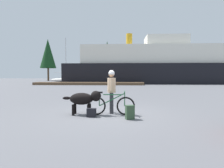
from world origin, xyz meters
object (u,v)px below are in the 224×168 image
at_px(bicycle, 111,105).
at_px(dog, 84,99).
at_px(sailboat_moored, 66,80).
at_px(ferry_boat, 149,66).
at_px(handbag_pannier, 91,113).
at_px(person_cyclist, 112,87).
at_px(backpack, 130,112).

xyz_separation_m(bicycle, dog, (-0.99, 0.02, 0.22)).
bearing_deg(sailboat_moored, ferry_boat, -17.97).
relative_size(handbag_pannier, sailboat_moored, 0.03).
bearing_deg(person_cyclist, bicycle, -92.10).
distance_m(person_cyclist, sailboat_moored, 35.42).
bearing_deg(ferry_boat, sailboat_moored, 162.03).
xyz_separation_m(person_cyclist, handbag_pannier, (-0.67, -0.73, -0.85)).
relative_size(person_cyclist, backpack, 3.55).
bearing_deg(ferry_boat, handbag_pannier, -102.04).
bearing_deg(handbag_pannier, person_cyclist, 47.08).
distance_m(bicycle, backpack, 0.94).
xyz_separation_m(ferry_boat, sailboat_moored, (-17.17, 5.57, -2.69)).
xyz_separation_m(person_cyclist, dog, (-1.00, -0.34, -0.41)).
relative_size(dog, handbag_pannier, 4.57).
bearing_deg(sailboat_moored, bicycle, -70.84).
height_order(backpack, ferry_boat, ferry_boat).
height_order(dog, sailboat_moored, sailboat_moored).
distance_m(dog, handbag_pannier, 0.68).
distance_m(handbag_pannier, ferry_boat, 29.37).
bearing_deg(bicycle, ferry_boat, 79.10).
height_order(person_cyclist, sailboat_moored, sailboat_moored).
relative_size(backpack, handbag_pannier, 1.48).
height_order(person_cyclist, backpack, person_cyclist).
relative_size(person_cyclist, ferry_boat, 0.06).
relative_size(bicycle, sailboat_moored, 0.18).
bearing_deg(dog, bicycle, -0.96).
relative_size(bicycle, handbag_pannier, 5.53).
distance_m(bicycle, person_cyclist, 0.72).
height_order(bicycle, ferry_boat, ferry_boat).
bearing_deg(backpack, sailboat_moored, 109.85).
distance_m(person_cyclist, ferry_boat, 28.45).
distance_m(person_cyclist, backpack, 1.42).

